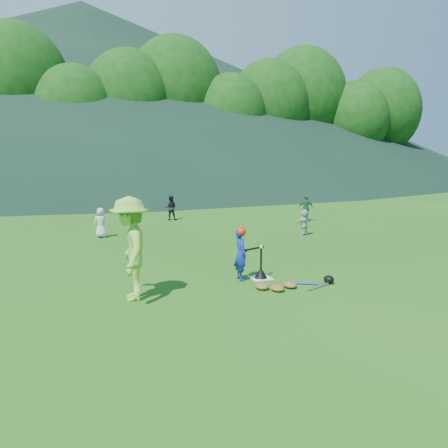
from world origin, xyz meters
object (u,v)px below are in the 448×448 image
at_px(home_plate, 261,278).
at_px(fielder_b, 171,208).
at_px(equipment_pile, 290,285).
at_px(adult_coach, 130,249).
at_px(batting_tee, 261,273).
at_px(fielder_d, 304,222).
at_px(fielder_a, 101,223).
at_px(fielder_c, 306,208).
at_px(batter_child, 241,254).

height_order(home_plate, fielder_b, fielder_b).
bearing_deg(equipment_pile, adult_coach, 173.24).
bearing_deg(equipment_pile, batting_tee, 108.32).
bearing_deg(fielder_d, fielder_a, -34.03).
height_order(adult_coach, fielder_c, adult_coach).
distance_m(batter_child, fielder_c, 9.72).
relative_size(fielder_c, equipment_pile, 0.63).
bearing_deg(fielder_b, batting_tee, 104.94).
distance_m(batting_tee, equipment_pile, 0.91).
height_order(fielder_a, fielder_d, fielder_a).
distance_m(adult_coach, equipment_pile, 3.41).
xyz_separation_m(batter_child, equipment_pile, (0.76, -0.92, -0.53)).
relative_size(adult_coach, batting_tee, 2.95).
bearing_deg(batting_tee, fielder_c, 53.74).
height_order(adult_coach, fielder_a, adult_coach).
distance_m(batter_child, fielder_d, 6.19).
distance_m(home_plate, batter_child, 0.75).
relative_size(home_plate, fielder_a, 0.43).
distance_m(home_plate, fielder_d, 5.93).
bearing_deg(home_plate, fielder_a, 114.95).
height_order(adult_coach, fielder_d, adult_coach).
relative_size(fielder_c, batting_tee, 1.66).
distance_m(adult_coach, fielder_b, 10.85).
bearing_deg(fielder_a, home_plate, 126.39).
xyz_separation_m(home_plate, fielder_b, (0.15, 9.90, 0.53)).
distance_m(fielder_a, fielder_d, 7.07).
bearing_deg(fielder_d, fielder_b, -73.86).
bearing_deg(fielder_c, batting_tee, 77.06).
bearing_deg(batter_child, fielder_a, 24.03).
height_order(home_plate, fielder_d, fielder_d).
relative_size(fielder_c, fielder_d, 1.21).
bearing_deg(fielder_a, fielder_d, 175.29).
distance_m(home_plate, fielder_b, 9.92).
distance_m(fielder_b, fielder_c, 5.90).
height_order(fielder_a, equipment_pile, fielder_a).
height_order(fielder_c, equipment_pile, fielder_c).
bearing_deg(adult_coach, fielder_d, 132.74).
height_order(batter_child, adult_coach, adult_coach).
xyz_separation_m(fielder_a, fielder_b, (3.20, 3.36, 0.03)).
bearing_deg(fielder_c, home_plate, 77.06).
distance_m(fielder_c, batting_tee, 9.48).
bearing_deg(fielder_c, fielder_d, 82.09).
bearing_deg(home_plate, fielder_d, 50.71).
bearing_deg(fielder_c, fielder_a, 30.53).
relative_size(fielder_a, equipment_pile, 0.57).
bearing_deg(batting_tee, fielder_a, 114.95).
bearing_deg(equipment_pile, batter_child, 129.45).
bearing_deg(home_plate, fielder_c, 53.74).
xyz_separation_m(adult_coach, batting_tee, (2.97, 0.48, -0.87)).
distance_m(fielder_b, batting_tee, 9.91).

